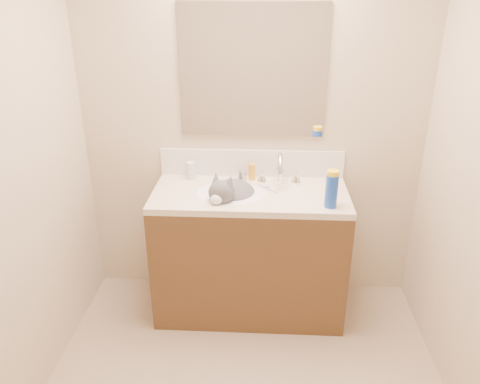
# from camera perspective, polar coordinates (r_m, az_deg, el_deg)

# --- Properties ---
(room_shell) EXTENTS (2.24, 2.54, 2.52)m
(room_shell) POSITION_cam_1_polar(r_m,az_deg,el_deg) (1.73, 0.32, 5.80)
(room_shell) COLOR #C1AF90
(room_shell) RESTS_ON ground
(vanity_cabinet) EXTENTS (1.20, 0.55, 0.82)m
(vanity_cabinet) POSITION_cam_1_polar(r_m,az_deg,el_deg) (3.08, 1.18, -7.65)
(vanity_cabinet) COLOR #4F331B
(vanity_cabinet) RESTS_ON ground
(counter_slab) EXTENTS (1.20, 0.55, 0.04)m
(counter_slab) POSITION_cam_1_polar(r_m,az_deg,el_deg) (2.87, 1.25, -0.35)
(counter_slab) COLOR beige
(counter_slab) RESTS_ON vanity_cabinet
(basin) EXTENTS (0.45, 0.36, 0.14)m
(basin) POSITION_cam_1_polar(r_m,az_deg,el_deg) (2.87, -1.17, -1.45)
(basin) COLOR white
(basin) RESTS_ON vanity_cabinet
(faucet) EXTENTS (0.28, 0.20, 0.21)m
(faucet) POSITION_cam_1_polar(r_m,az_deg,el_deg) (2.96, 4.85, 2.54)
(faucet) COLOR silver
(faucet) RESTS_ON counter_slab
(cat) EXTENTS (0.40, 0.45, 0.32)m
(cat) POSITION_cam_1_polar(r_m,az_deg,el_deg) (2.86, -1.08, -0.61)
(cat) COLOR #4B494B
(cat) RESTS_ON basin
(backsplash) EXTENTS (1.20, 0.02, 0.18)m
(backsplash) POSITION_cam_1_polar(r_m,az_deg,el_deg) (3.07, 1.44, 3.55)
(backsplash) COLOR silver
(backsplash) RESTS_ON counter_slab
(mirror) EXTENTS (0.90, 0.02, 0.80)m
(mirror) POSITION_cam_1_polar(r_m,az_deg,el_deg) (2.92, 1.56, 14.45)
(mirror) COLOR white
(mirror) RESTS_ON room_shell
(pill_bottle) EXTENTS (0.08, 0.08, 0.11)m
(pill_bottle) POSITION_cam_1_polar(r_m,az_deg,el_deg) (3.06, -5.98, 2.65)
(pill_bottle) COLOR silver
(pill_bottle) RESTS_ON counter_slab
(pill_label) EXTENTS (0.07, 0.07, 0.04)m
(pill_label) POSITION_cam_1_polar(r_m,az_deg,el_deg) (3.07, -5.97, 2.44)
(pill_label) COLOR #D36223
(pill_label) RESTS_ON pill_bottle
(silver_jar) EXTENTS (0.07, 0.07, 0.07)m
(silver_jar) POSITION_cam_1_polar(r_m,az_deg,el_deg) (3.03, 0.19, 2.06)
(silver_jar) COLOR #B7B7BC
(silver_jar) RESTS_ON counter_slab
(amber_bottle) EXTENTS (0.04, 0.04, 0.11)m
(amber_bottle) POSITION_cam_1_polar(r_m,az_deg,el_deg) (3.03, 1.47, 2.50)
(amber_bottle) COLOR orange
(amber_bottle) RESTS_ON counter_slab
(toothbrush) EXTENTS (0.11, 0.12, 0.01)m
(toothbrush) POSITION_cam_1_polar(r_m,az_deg,el_deg) (2.91, 3.36, 0.47)
(toothbrush) COLOR silver
(toothbrush) RESTS_ON counter_slab
(toothbrush_head) EXTENTS (0.03, 0.03, 0.02)m
(toothbrush_head) POSITION_cam_1_polar(r_m,az_deg,el_deg) (2.91, 3.36, 0.52)
(toothbrush_head) COLOR #5A9BC0
(toothbrush_head) RESTS_ON counter_slab
(spray_can) EXTENTS (0.08, 0.08, 0.19)m
(spray_can) POSITION_cam_1_polar(r_m,az_deg,el_deg) (2.69, 11.08, 0.12)
(spray_can) COLOR #1A44B7
(spray_can) RESTS_ON counter_slab
(spray_cap) EXTENTS (0.07, 0.07, 0.04)m
(spray_cap) POSITION_cam_1_polar(r_m,az_deg,el_deg) (2.65, 11.26, 2.16)
(spray_cap) COLOR yellow
(spray_cap) RESTS_ON spray_can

